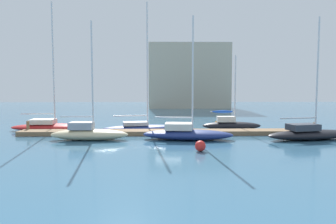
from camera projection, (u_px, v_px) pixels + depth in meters
ground_plane at (168, 134)px, 31.35m from camera, size 120.00×120.00×0.00m
dock_pier at (168, 132)px, 31.33m from camera, size 28.32×2.03×0.42m
dock_piling_near_end at (28, 127)px, 31.88m from camera, size 0.28×0.28×1.22m
dock_piling_far_end at (314, 129)px, 30.71m from camera, size 0.28×0.28×1.22m
sailboat_0 at (50, 126)px, 33.84m from camera, size 8.24×2.99×13.16m
sailboat_1 at (89, 133)px, 28.06m from camera, size 6.69×2.08×10.14m
sailboat_2 at (143, 126)px, 34.12m from camera, size 8.71×3.76×13.20m
sailboat_3 at (187, 133)px, 28.30m from camera, size 8.05×3.28×10.60m
sailboat_4 at (231, 124)px, 34.53m from camera, size 6.22×1.85×7.85m
sailboat_5 at (310, 133)px, 28.39m from camera, size 8.53×3.95×10.55m
mooring_buoy_orange at (218, 124)px, 36.81m from camera, size 0.78×0.78×0.78m
mooring_buoy_red at (200, 146)px, 23.31m from camera, size 0.78×0.78×0.78m
harbor_building_distant at (188, 76)px, 69.44m from camera, size 16.53×9.99×13.21m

